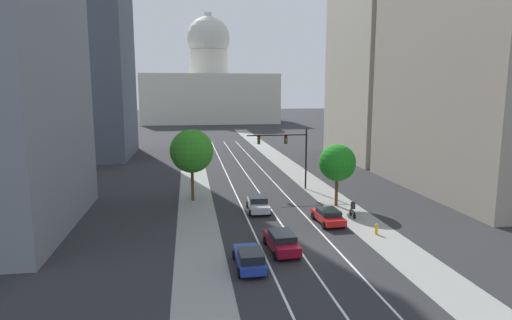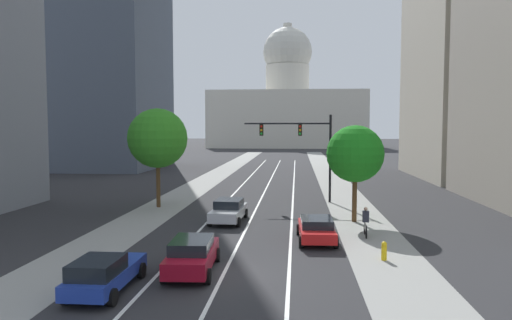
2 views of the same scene
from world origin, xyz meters
name	(u,v)px [view 1 (image 1 of 2)]	position (x,y,z in m)	size (l,w,h in m)	color
ground_plane	(239,163)	(0.00, 40.00, 0.00)	(400.00, 400.00, 0.00)	#2B2B2D
sidewalk_left	(193,170)	(-7.46, 35.00, 0.01)	(3.68, 130.00, 0.01)	gray
sidewalk_right	(290,167)	(7.46, 35.00, 0.01)	(3.68, 130.00, 0.01)	gray
lane_stripe_left	(230,182)	(-2.81, 25.00, 0.01)	(0.16, 90.00, 0.01)	white
lane_stripe_center	(252,182)	(0.00, 25.00, 0.01)	(0.16, 90.00, 0.01)	white
lane_stripe_right	(273,181)	(2.81, 25.00, 0.01)	(0.16, 90.00, 0.01)	white
office_tower_far_right	(385,45)	(25.33, 41.34, 19.48)	(14.57, 21.40, 38.89)	#B7AD99
capitol_building	(209,89)	(0.00, 133.45, 12.22)	(48.12, 29.36, 39.42)	beige
car_crimson	(282,241)	(-1.40, 0.11, 0.80)	(2.19, 4.75, 1.51)	maroon
car_blue	(250,258)	(-4.21, -2.66, 0.75)	(1.92, 4.62, 1.45)	#1E389E
car_silver	(258,204)	(-1.40, 11.11, 0.78)	(2.23, 4.73, 1.50)	#B2B5BA
car_red	(328,216)	(4.21, 6.16, 0.72)	(2.19, 4.49, 1.34)	red
traffic_signal_mast	(289,148)	(3.74, 20.02, 5.12)	(7.34, 0.39, 7.36)	black
fire_hydrant	(376,229)	(7.27, 2.69, 0.46)	(0.26, 0.35, 0.91)	yellow
cyclist	(353,209)	(7.10, 7.58, 0.85)	(0.37, 1.70, 1.72)	black
street_tree_mid_left	(192,151)	(-7.78, 16.37, 5.45)	(4.67, 4.67, 7.80)	#51381E
street_tree_near_right	(337,163)	(6.98, 11.89, 4.55)	(3.80, 3.80, 6.46)	#51381E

